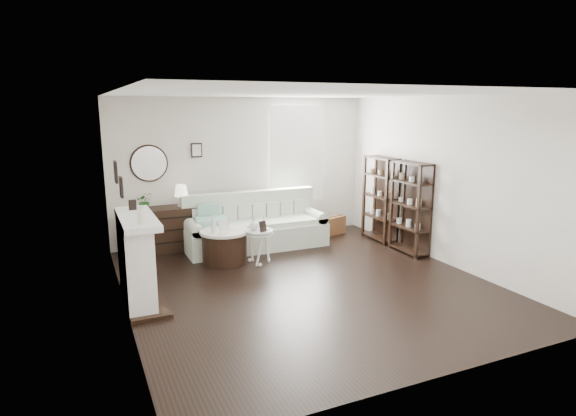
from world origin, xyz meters
name	(u,v)px	position (x,y,z in m)	size (l,w,h in m)	color
room	(280,155)	(0.73, 2.70, 1.60)	(5.50, 5.50, 5.50)	black
fireplace	(137,263)	(-2.32, 0.30, 0.54)	(0.50, 1.40, 1.84)	white
shelf_unit_far	(380,199)	(2.33, 1.55, 0.80)	(0.30, 0.80, 1.60)	black
shelf_unit_near	(410,208)	(2.33, 0.65, 0.80)	(0.30, 0.80, 1.60)	black
sofa	(255,229)	(-0.03, 2.08, 0.33)	(2.55, 0.88, 0.99)	#B4BDA9
quilt	(212,222)	(-0.87, 1.95, 0.58)	(0.55, 0.45, 0.14)	#24855C
suitcase	(333,226)	(1.71, 2.25, 0.18)	(0.54, 0.18, 0.36)	brown
dresser	(163,230)	(-1.61, 2.47, 0.39)	(1.18, 0.51, 0.79)	black
table_lamp	(181,195)	(-1.26, 2.47, 0.98)	(0.25, 0.25, 0.39)	#F4E2CD
potted_plant	(145,201)	(-1.90, 2.42, 0.94)	(0.27, 0.24, 0.30)	#1D621C
drum_table	(225,246)	(-0.81, 1.40, 0.28)	(0.79, 0.79, 0.55)	black
pedestal_table	(259,233)	(-0.30, 1.14, 0.52)	(0.47, 0.47, 0.56)	white
eiffel_drum	(228,224)	(-0.72, 1.46, 0.64)	(0.10, 0.10, 0.17)	black
bottle_drum	(213,224)	(-1.01, 1.31, 0.70)	(0.07, 0.07, 0.30)	silver
card_frame_drum	(224,227)	(-0.87, 1.20, 0.66)	(0.16, 0.01, 0.22)	white
eiffel_ped	(264,224)	(-0.21, 1.17, 0.65)	(0.10, 0.10, 0.18)	black
flask_ped	(254,222)	(-0.38, 1.16, 0.70)	(0.15, 0.15, 0.27)	silver
card_frame_ped	(263,226)	(-0.28, 1.02, 0.65)	(0.13, 0.01, 0.17)	black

